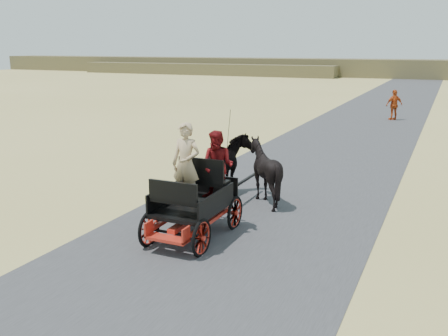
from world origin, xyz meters
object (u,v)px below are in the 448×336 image
at_px(horse_right, 264,171).
at_px(pedestrian, 394,105).
at_px(carriage, 194,221).
at_px(horse_left, 227,167).

distance_m(horse_right, pedestrian, 17.67).
bearing_deg(carriage, horse_left, 100.39).
xyz_separation_m(carriage, pedestrian, (1.98, 20.61, 0.50)).
relative_size(carriage, pedestrian, 1.39).
height_order(carriage, horse_left, horse_left).
bearing_deg(pedestrian, horse_right, 46.20).
xyz_separation_m(horse_left, horse_right, (1.10, 0.00, 0.00)).
bearing_deg(horse_left, carriage, 100.39).
bearing_deg(horse_left, horse_right, -180.00).
xyz_separation_m(horse_left, pedestrian, (2.53, 17.61, 0.02)).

